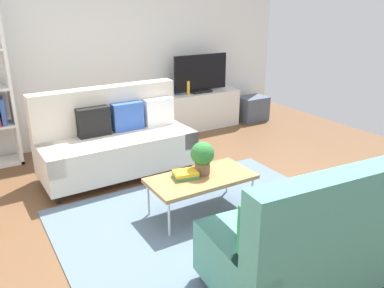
{
  "coord_description": "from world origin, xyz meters",
  "views": [
    {
      "loc": [
        -2.03,
        -3.15,
        2.14
      ],
      "look_at": [
        0.04,
        0.29,
        0.65
      ],
      "focal_mm": 36.6,
      "sensor_mm": 36.0,
      "label": 1
    }
  ],
  "objects_px": {
    "table_book_0": "(186,176)",
    "tv_console": "(200,110)",
    "couch_green": "(329,233)",
    "tv": "(201,74)",
    "coffee_table": "(201,179)",
    "potted_plant": "(203,156)",
    "bottle_0": "(188,88)",
    "couch_beige": "(116,140)",
    "vase_0": "(169,91)",
    "vase_1": "(177,89)",
    "storage_trunk": "(252,108)"
  },
  "relations": [
    {
      "from": "tv_console",
      "to": "potted_plant",
      "type": "bearing_deg",
      "value": -121.45
    },
    {
      "from": "tv",
      "to": "storage_trunk",
      "type": "height_order",
      "value": "tv"
    },
    {
      "from": "table_book_0",
      "to": "vase_1",
      "type": "bearing_deg",
      "value": 62.78
    },
    {
      "from": "tv_console",
      "to": "potted_plant",
      "type": "height_order",
      "value": "potted_plant"
    },
    {
      "from": "coffee_table",
      "to": "tv_console",
      "type": "distance_m",
      "value": 2.96
    },
    {
      "from": "tv_console",
      "to": "storage_trunk",
      "type": "height_order",
      "value": "tv_console"
    },
    {
      "from": "coffee_table",
      "to": "table_book_0",
      "type": "xyz_separation_m",
      "value": [
        -0.15,
        0.07,
        0.05
      ]
    },
    {
      "from": "couch_beige",
      "to": "tv",
      "type": "xyz_separation_m",
      "value": [
        1.95,
        1.07,
        0.5
      ]
    },
    {
      "from": "tv_console",
      "to": "couch_beige",
      "type": "bearing_deg",
      "value": -150.67
    },
    {
      "from": "table_book_0",
      "to": "tv_console",
      "type": "bearing_deg",
      "value": 55.19
    },
    {
      "from": "tv",
      "to": "vase_1",
      "type": "xyz_separation_m",
      "value": [
        -0.42,
        0.07,
        -0.22
      ]
    },
    {
      "from": "couch_beige",
      "to": "vase_1",
      "type": "xyz_separation_m",
      "value": [
        1.53,
        1.14,
        0.28
      ]
    },
    {
      "from": "potted_plant",
      "to": "table_book_0",
      "type": "distance_m",
      "value": 0.27
    },
    {
      "from": "potted_plant",
      "to": "bottle_0",
      "type": "distance_m",
      "value": 2.73
    },
    {
      "from": "tv_console",
      "to": "tv",
      "type": "distance_m",
      "value": 0.63
    },
    {
      "from": "table_book_0",
      "to": "coffee_table",
      "type": "bearing_deg",
      "value": -24.35
    },
    {
      "from": "couch_beige",
      "to": "tv",
      "type": "bearing_deg",
      "value": -152.35
    },
    {
      "from": "coffee_table",
      "to": "storage_trunk",
      "type": "height_order",
      "value": "storage_trunk"
    },
    {
      "from": "storage_trunk",
      "to": "table_book_0",
      "type": "relative_size",
      "value": 2.17
    },
    {
      "from": "coffee_table",
      "to": "vase_1",
      "type": "height_order",
      "value": "vase_1"
    },
    {
      "from": "storage_trunk",
      "to": "bottle_0",
      "type": "xyz_separation_m",
      "value": [
        -1.36,
        0.06,
        0.53
      ]
    },
    {
      "from": "tv",
      "to": "potted_plant",
      "type": "xyz_separation_m",
      "value": [
        -1.51,
        -2.44,
        -0.33
      ]
    },
    {
      "from": "coffee_table",
      "to": "vase_1",
      "type": "bearing_deg",
      "value": 66.07
    },
    {
      "from": "coffee_table",
      "to": "tv",
      "type": "relative_size",
      "value": 1.1
    },
    {
      "from": "couch_green",
      "to": "vase_0",
      "type": "distance_m",
      "value": 4.06
    },
    {
      "from": "storage_trunk",
      "to": "potted_plant",
      "type": "bearing_deg",
      "value": -137.8
    },
    {
      "from": "coffee_table",
      "to": "vase_1",
      "type": "distance_m",
      "value": 2.83
    },
    {
      "from": "storage_trunk",
      "to": "vase_0",
      "type": "xyz_separation_m",
      "value": [
        -1.68,
        0.15,
        0.5
      ]
    },
    {
      "from": "couch_beige",
      "to": "tv_console",
      "type": "xyz_separation_m",
      "value": [
        1.95,
        1.09,
        -0.13
      ]
    },
    {
      "from": "couch_green",
      "to": "storage_trunk",
      "type": "xyz_separation_m",
      "value": [
        2.38,
        3.84,
        -0.23
      ]
    },
    {
      "from": "couch_beige",
      "to": "tv_console",
      "type": "distance_m",
      "value": 2.24
    },
    {
      "from": "potted_plant",
      "to": "vase_0",
      "type": "xyz_separation_m",
      "value": [
        0.93,
        2.51,
        0.1
      ]
    },
    {
      "from": "table_book_0",
      "to": "couch_green",
      "type": "bearing_deg",
      "value": -74.1
    },
    {
      "from": "couch_green",
      "to": "bottle_0",
      "type": "bearing_deg",
      "value": 80.09
    },
    {
      "from": "tv",
      "to": "bottle_0",
      "type": "bearing_deg",
      "value": -175.56
    },
    {
      "from": "vase_0",
      "to": "vase_1",
      "type": "height_order",
      "value": "vase_1"
    },
    {
      "from": "bottle_0",
      "to": "table_book_0",
      "type": "bearing_deg",
      "value": -120.97
    },
    {
      "from": "couch_green",
      "to": "tv_console",
      "type": "relative_size",
      "value": 1.4
    },
    {
      "from": "couch_green",
      "to": "tv",
      "type": "xyz_separation_m",
      "value": [
        1.28,
        3.92,
        0.51
      ]
    },
    {
      "from": "couch_beige",
      "to": "tv",
      "type": "relative_size",
      "value": 1.92
    },
    {
      "from": "vase_1",
      "to": "bottle_0",
      "type": "xyz_separation_m",
      "value": [
        0.16,
        -0.09,
        0.02
      ]
    },
    {
      "from": "couch_beige",
      "to": "coffee_table",
      "type": "xyz_separation_m",
      "value": [
        0.39,
        -1.42,
        -0.06
      ]
    },
    {
      "from": "couch_green",
      "to": "coffee_table",
      "type": "relative_size",
      "value": 1.79
    },
    {
      "from": "storage_trunk",
      "to": "vase_1",
      "type": "height_order",
      "value": "vase_1"
    },
    {
      "from": "couch_beige",
      "to": "tv_console",
      "type": "height_order",
      "value": "couch_beige"
    },
    {
      "from": "table_book_0",
      "to": "vase_0",
      "type": "distance_m",
      "value": 2.76
    },
    {
      "from": "vase_0",
      "to": "vase_1",
      "type": "distance_m",
      "value": 0.16
    },
    {
      "from": "coffee_table",
      "to": "storage_trunk",
      "type": "bearing_deg",
      "value": 42.29
    },
    {
      "from": "potted_plant",
      "to": "bottle_0",
      "type": "height_order",
      "value": "bottle_0"
    },
    {
      "from": "storage_trunk",
      "to": "potted_plant",
      "type": "xyz_separation_m",
      "value": [
        -2.61,
        -2.36,
        0.4
      ]
    }
  ]
}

